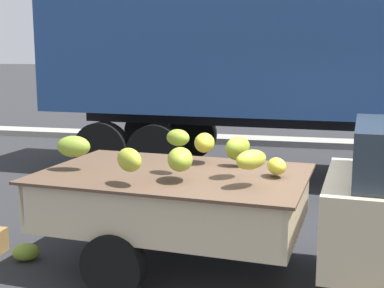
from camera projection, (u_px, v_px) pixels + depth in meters
The scene contains 5 objects.
ground at pixel (307, 280), 5.42m from camera, with size 220.00×220.00×0.00m, color #28282B.
curb_strip at pixel (315, 143), 13.36m from camera, with size 80.00×0.80×0.16m, color gray.
pickup_truck at pixel (367, 207), 4.98m from camera, with size 5.08×2.19×1.70m.
semi_trailer at pixel (362, 43), 9.32m from camera, with size 12.10×3.09×3.95m.
fallen_banana_bunch_near_tailgate at pixel (26, 252), 5.92m from camera, with size 0.30×0.21×0.20m, color olive.
Camera 1 is at (0.05, -5.24, 2.33)m, focal length 48.53 mm.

